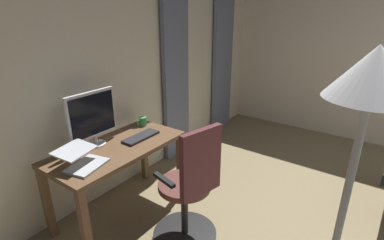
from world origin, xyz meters
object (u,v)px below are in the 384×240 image
computer_monitor (92,117)px  desk (118,157)px  mug_tea (142,121)px  laptop (82,160)px  office_chair (190,192)px  floor_lamp (360,136)px  computer_keyboard (141,137)px

computer_monitor → desk: bearing=114.7°
desk → mug_tea: 0.55m
mug_tea → laptop: bearing=14.1°
computer_monitor → laptop: size_ratio=1.30×
office_chair → mug_tea: (-0.43, -0.94, 0.27)m
mug_tea → floor_lamp: floor_lamp is taller
office_chair → laptop: 0.89m
laptop → floor_lamp: (0.03, 1.82, 0.70)m
floor_lamp → mug_tea: bearing=-114.4°
mug_tea → computer_keyboard: bearing=41.7°
computer_keyboard → laptop: 0.65m
office_chair → computer_keyboard: size_ratio=2.85×
computer_keyboard → mug_tea: (-0.24, -0.22, 0.03)m
mug_tea → office_chair: bearing=65.4°
computer_monitor → floor_lamp: size_ratio=0.28×
desk → laptop: laptop is taller
laptop → floor_lamp: size_ratio=0.22×
computer_monitor → laptop: (0.31, 0.25, -0.22)m
desk → computer_keyboard: 0.29m
desk → office_chair: size_ratio=1.14×
office_chair → laptop: (0.47, -0.71, 0.27)m
desk → laptop: bearing=8.0°
office_chair → computer_monitor: size_ratio=2.20×
desk → computer_monitor: (0.09, -0.19, 0.38)m
laptop → mug_tea: 0.92m
laptop → mug_tea: laptop is taller
office_chair → floor_lamp: floor_lamp is taller
computer_keyboard → floor_lamp: 2.09m
office_chair → computer_monitor: (0.16, -0.96, 0.49)m
computer_monitor → computer_keyboard: 0.49m
desk → mug_tea: (-0.50, -0.17, 0.16)m
laptop → mug_tea: bearing=-179.5°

